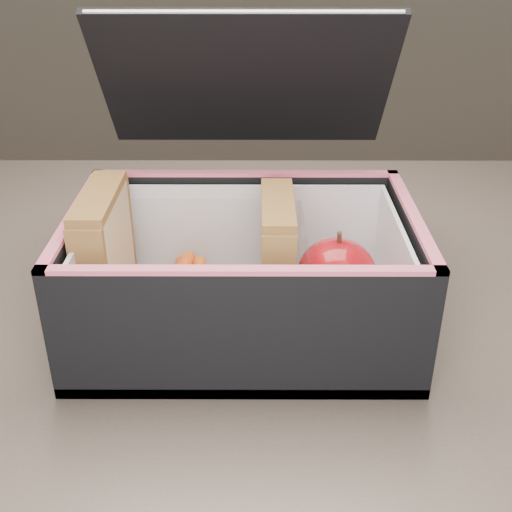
% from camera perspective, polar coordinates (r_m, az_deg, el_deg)
% --- Properties ---
extents(kitchen_table, '(1.20, 0.80, 0.75)m').
position_cam_1_polar(kitchen_table, '(0.62, -0.57, -12.52)').
color(kitchen_table, brown).
rests_on(kitchen_table, ground).
extents(lunch_bag, '(0.28, 0.29, 0.25)m').
position_cam_1_polar(lunch_bag, '(0.53, -1.08, -0.74)').
color(lunch_bag, black).
rests_on(lunch_bag, kitchen_table).
extents(plastic_tub, '(0.19, 0.13, 0.08)m').
position_cam_1_polar(plastic_tub, '(0.53, -5.69, -1.61)').
color(plastic_tub, white).
rests_on(plastic_tub, lunch_bag).
extents(sandwich_left, '(0.03, 0.10, 0.11)m').
position_cam_1_polar(sandwich_left, '(0.54, -13.25, 0.15)').
color(sandwich_left, '#D9B98E').
rests_on(sandwich_left, plastic_tub).
extents(sandwich_right, '(0.03, 0.09, 0.10)m').
position_cam_1_polar(sandwich_right, '(0.52, 1.87, -0.14)').
color(sandwich_right, '#D9B98E').
rests_on(sandwich_right, plastic_tub).
extents(carrot_sticks, '(0.04, 0.16, 0.03)m').
position_cam_1_polar(carrot_sticks, '(0.54, -6.10, -3.53)').
color(carrot_sticks, '#DD3700').
rests_on(carrot_sticks, plastic_tub).
extents(paper_napkin, '(0.10, 0.11, 0.01)m').
position_cam_1_polar(paper_napkin, '(0.56, 7.06, -4.36)').
color(paper_napkin, white).
rests_on(paper_napkin, lunch_bag).
extents(red_apple, '(0.08, 0.08, 0.07)m').
position_cam_1_polar(red_apple, '(0.53, 7.18, -1.69)').
color(red_apple, '#890105').
rests_on(red_apple, paper_napkin).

